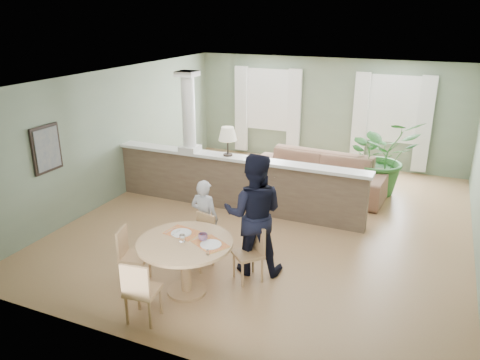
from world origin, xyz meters
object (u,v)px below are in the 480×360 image
at_px(houseplant, 382,156).
at_px(sofa, 316,175).
at_px(chair_far_boy, 202,238).
at_px(chair_near, 140,289).
at_px(dining_table, 186,252).
at_px(chair_far_man, 252,250).
at_px(man_person, 254,214).
at_px(child_person, 205,218).
at_px(chair_side, 130,253).

bearing_deg(houseplant, sofa, -155.00).
xyz_separation_m(chair_far_boy, chair_near, (-0.03, -1.61, 0.02)).
distance_m(dining_table, chair_far_man, 1.01).
bearing_deg(chair_far_man, man_person, 150.35).
bearing_deg(child_person, chair_side, 63.48).
bearing_deg(chair_near, dining_table, -110.80).
relative_size(chair_far_man, chair_side, 1.00).
xyz_separation_m(sofa, chair_far_boy, (-0.84, -3.72, 0.03)).
height_order(houseplant, chair_side, houseplant).
height_order(sofa, chair_far_man, sofa).
height_order(sofa, chair_side, sofa).
distance_m(sofa, chair_side, 4.83).
relative_size(houseplant, man_person, 0.89).
xyz_separation_m(chair_far_boy, chair_far_man, (0.88, -0.07, 0.01)).
bearing_deg(child_person, houseplant, -117.54).
xyz_separation_m(dining_table, man_person, (0.63, 0.94, 0.30)).
bearing_deg(chair_side, child_person, -43.20).
relative_size(chair_far_boy, chair_far_man, 0.98).
relative_size(child_person, man_person, 0.69).
xyz_separation_m(houseplant, man_person, (-1.30, -4.14, 0.10)).
xyz_separation_m(chair_far_boy, child_person, (-0.11, 0.31, 0.19)).
xyz_separation_m(sofa, chair_side, (-1.56, -4.57, 0.04)).
distance_m(sofa, child_person, 3.54).
xyz_separation_m(houseplant, child_person, (-2.21, -4.00, -0.19)).
height_order(dining_table, chair_side, dining_table).
distance_m(dining_table, chair_side, 0.91).
relative_size(sofa, child_person, 2.27).
xyz_separation_m(sofa, chair_near, (-0.86, -5.32, 0.06)).
relative_size(houseplant, chair_far_man, 1.95).
bearing_deg(child_person, chair_near, 93.76).
bearing_deg(chair_far_man, chair_far_boy, -141.62).
height_order(dining_table, chair_far_man, dining_table).
height_order(houseplant, dining_table, houseplant).
xyz_separation_m(chair_far_man, chair_side, (-1.60, -0.79, -0.00)).
relative_size(dining_table, chair_far_boy, 1.58).
relative_size(chair_far_boy, child_person, 0.65).
bearing_deg(chair_far_boy, dining_table, -64.11).
bearing_deg(sofa, man_person, -86.86).
distance_m(child_person, man_person, 0.96).
relative_size(dining_table, man_person, 0.71).
height_order(chair_near, child_person, child_person).
xyz_separation_m(houseplant, chair_far_man, (-1.23, -4.37, -0.36)).
height_order(houseplant, chair_far_boy, houseplant).
bearing_deg(chair_far_boy, man_person, 25.64).
bearing_deg(dining_table, chair_near, -102.88).
relative_size(chair_far_man, man_person, 0.46).
bearing_deg(man_person, sofa, -106.48).
height_order(dining_table, chair_near, dining_table).
bearing_deg(dining_table, chair_side, -174.45).
relative_size(chair_far_man, child_person, 0.66).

